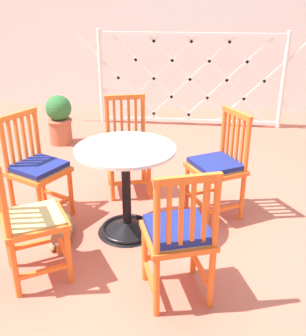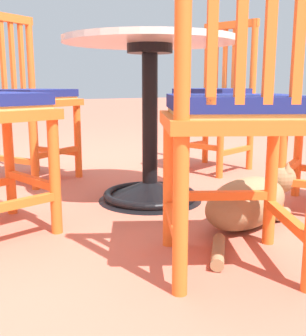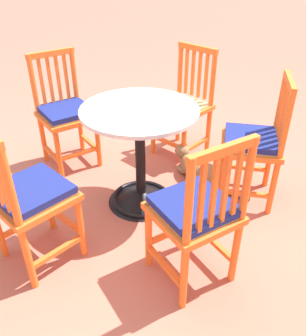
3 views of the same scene
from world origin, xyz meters
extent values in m
plane|color=#BC604C|center=(0.00, 0.00, 0.00)|extent=(24.00, 24.00, 0.00)
cone|color=black|center=(-0.14, 0.07, 0.05)|extent=(0.48, 0.48, 0.10)
torus|color=black|center=(-0.14, 0.07, 0.03)|extent=(0.44, 0.44, 0.04)
cylinder|color=black|center=(-0.14, 0.07, 0.37)|extent=(0.07, 0.07, 0.66)
cylinder|color=black|center=(-0.14, 0.07, 0.68)|extent=(0.20, 0.20, 0.04)
cylinder|color=silver|center=(-0.14, 0.07, 0.72)|extent=(0.76, 0.76, 0.02)
cylinder|color=orange|center=(-0.04, 0.67, 0.23)|extent=(0.04, 0.04, 0.45)
cylinder|color=orange|center=(-0.37, 0.58, 0.23)|extent=(0.04, 0.04, 0.45)
cube|color=orange|center=(-0.41, 0.74, 0.14)|extent=(0.12, 0.33, 0.03)
cube|color=orange|center=(-0.20, 0.63, 0.17)|extent=(0.33, 0.12, 0.03)
cylinder|color=orange|center=(-0.67, 0.28, 0.23)|extent=(0.04, 0.04, 0.45)
cylinder|color=orange|center=(-0.82, -0.02, 0.23)|extent=(0.04, 0.04, 0.45)
cylinder|color=orange|center=(-0.97, 0.43, 0.46)|extent=(0.04, 0.04, 0.91)
cube|color=orange|center=(-0.82, 0.36, 0.14)|extent=(0.32, 0.18, 0.03)
cube|color=orange|center=(-0.97, 0.05, 0.14)|extent=(0.32, 0.18, 0.03)
cube|color=orange|center=(-0.74, 0.13, 0.17)|extent=(0.18, 0.32, 0.03)
cube|color=orange|center=(-0.89, 0.21, 0.43)|extent=(0.54, 0.54, 0.04)
cube|color=tan|center=(-0.89, 0.21, 0.45)|extent=(0.47, 0.47, 0.02)
cube|color=orange|center=(-1.00, 0.37, 0.68)|extent=(0.03, 0.03, 0.39)
cube|color=orange|center=(-1.03, 0.31, 0.68)|extent=(0.03, 0.03, 0.39)
cube|color=orange|center=(-1.06, 0.25, 0.68)|extent=(0.03, 0.03, 0.39)
cube|color=orange|center=(-1.09, 0.19, 0.68)|extent=(0.03, 0.03, 0.39)
cube|color=navy|center=(-0.89, 0.21, 0.48)|extent=(0.48, 0.48, 0.04)
cylinder|color=orange|center=(-0.59, -0.30, 0.23)|extent=(0.04, 0.04, 0.45)
cylinder|color=orange|center=(-0.41, -0.58, 0.23)|extent=(0.04, 0.04, 0.45)
cube|color=orange|center=(-0.50, -0.44, 0.17)|extent=(0.20, 0.30, 0.03)
cylinder|color=orange|center=(0.08, -0.50, 0.23)|extent=(0.04, 0.04, 0.45)
cylinder|color=orange|center=(0.40, -0.39, 0.23)|extent=(0.04, 0.04, 0.45)
cylinder|color=orange|center=(0.19, -0.82, 0.46)|extent=(0.04, 0.04, 0.91)
cylinder|color=orange|center=(0.51, -0.71, 0.46)|extent=(0.04, 0.04, 0.91)
cube|color=orange|center=(0.13, -0.66, 0.14)|extent=(0.14, 0.33, 0.03)
cube|color=orange|center=(0.45, -0.55, 0.14)|extent=(0.14, 0.33, 0.03)
cube|color=orange|center=(0.24, -0.45, 0.17)|extent=(0.33, 0.14, 0.03)
cube|color=orange|center=(0.29, -0.61, 0.43)|extent=(0.51, 0.51, 0.04)
cube|color=tan|center=(0.29, -0.61, 0.45)|extent=(0.45, 0.45, 0.02)
cube|color=orange|center=(0.25, -0.80, 0.68)|extent=(0.03, 0.03, 0.39)
cube|color=orange|center=(0.32, -0.78, 0.68)|extent=(0.03, 0.03, 0.39)
cube|color=orange|center=(0.38, -0.76, 0.68)|extent=(0.03, 0.03, 0.39)
cube|color=orange|center=(0.45, -0.73, 0.68)|extent=(0.03, 0.03, 0.39)
cube|color=orange|center=(0.35, -0.77, 0.89)|extent=(0.37, 0.15, 0.04)
cube|color=navy|center=(0.29, -0.61, 0.48)|extent=(0.46, 0.46, 0.04)
cylinder|color=orange|center=(0.49, 0.20, 0.23)|extent=(0.04, 0.04, 0.45)
cylinder|color=orange|center=(0.32, 0.49, 0.23)|extent=(0.04, 0.04, 0.45)
cylinder|color=orange|center=(0.79, 0.37, 0.46)|extent=(0.04, 0.04, 0.91)
cube|color=orange|center=(0.64, 0.28, 0.14)|extent=(0.31, 0.20, 0.03)
cube|color=orange|center=(0.47, 0.58, 0.14)|extent=(0.31, 0.20, 0.03)
cube|color=orange|center=(0.41, 0.34, 0.17)|extent=(0.20, 0.31, 0.03)
cube|color=orange|center=(0.55, 0.43, 0.43)|extent=(0.55, 0.55, 0.04)
cube|color=tan|center=(0.55, 0.43, 0.45)|extent=(0.48, 0.48, 0.02)
cube|color=orange|center=(0.75, 0.43, 0.68)|extent=(0.03, 0.03, 0.39)
cube|color=orange|center=(0.72, 0.49, 0.68)|extent=(0.03, 0.03, 0.39)
cube|color=orange|center=(0.68, 0.55, 0.68)|extent=(0.03, 0.03, 0.39)
cube|color=orange|center=(0.70, 0.52, 0.89)|extent=(0.22, 0.34, 0.04)
cube|color=navy|center=(0.55, 0.43, 0.48)|extent=(0.49, 0.49, 0.04)
ellipsoid|color=#8E704C|center=(-0.65, -0.07, 0.10)|extent=(0.31, 0.48, 0.19)
ellipsoid|color=silver|center=(-0.63, -0.16, 0.08)|extent=(0.19, 0.21, 0.14)
sphere|color=#8E704C|center=(-0.58, -0.31, 0.15)|extent=(0.12, 0.12, 0.12)
ellipsoid|color=silver|center=(-0.57, -0.35, 0.14)|extent=(0.06, 0.06, 0.04)
cone|color=#8E704C|center=(-0.56, -0.29, 0.20)|extent=(0.04, 0.04, 0.04)
cone|color=#8E704C|center=(-0.62, -0.30, 0.20)|extent=(0.04, 0.04, 0.04)
ellipsoid|color=#8E704C|center=(-0.56, -0.21, 0.03)|extent=(0.09, 0.13, 0.05)
ellipsoid|color=#8E704C|center=(-0.66, -0.24, 0.03)|extent=(0.09, 0.13, 0.05)
cylinder|color=#8E704C|center=(-0.83, 0.20, 0.02)|extent=(0.20, 0.17, 0.04)
camera|label=1|loc=(0.38, -2.70, 1.80)|focal=43.35mm
camera|label=2|loc=(-1.82, 0.98, 0.54)|focal=45.32mm
camera|label=3|loc=(0.34, 2.15, 1.64)|focal=38.98mm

